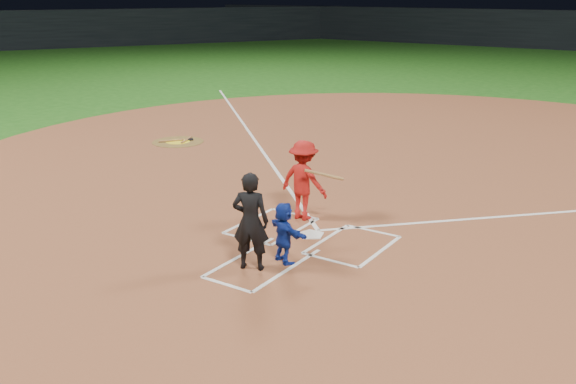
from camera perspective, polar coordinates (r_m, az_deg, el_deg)
The scene contains 13 objects.
ground at distance 13.31m, azimuth 2.03°, elevation -3.88°, with size 120.00×120.00×0.00m, color #1B5314.
home_plate_dirt at distance 18.45m, azimuth 11.78°, elevation 1.93°, with size 28.00×28.00×0.01m, color brown.
stadium_wall_left at distance 59.59m, azimuth -21.72°, elevation 13.26°, with size 1.20×60.00×3.20m, color black.
home_plate at distance 13.31m, azimuth 2.03°, elevation -3.80°, with size 0.60×0.60×0.02m, color white.
on_deck_circle at distance 21.71m, azimuth -9.76°, elevation 4.42°, with size 1.70×1.70×0.01m, color brown.
on_deck_logo at distance 21.71m, azimuth -9.76°, elevation 4.44°, with size 0.80×0.80×0.00m, color yellow.
on_deck_bat_a at distance 21.78m, azimuth -9.02°, elevation 4.60°, with size 0.06×0.06×0.84m, color #A76A3D.
on_deck_bat_b at distance 21.76m, azimuth -10.33°, elevation 4.52°, with size 0.06×0.06×0.84m, color brown.
bat_weight_donut at distance 21.86m, azimuth -8.66°, elevation 4.65°, with size 0.19×0.19×0.05m, color black.
catcher at distance 11.82m, azimuth -0.35°, elevation -3.62°, with size 1.08×0.34×1.16m, color #122C9A.
umpire at distance 11.46m, azimuth -3.35°, elevation -2.61°, with size 0.66×0.43×1.82m, color black.
chalk_markings at distance 17.81m, azimuth 10.92°, elevation 1.45°, with size 28.35×17.32×0.01m.
batter_at_plate at distance 13.98m, azimuth 1.40°, elevation 1.06°, with size 1.53×0.80×1.76m.
Camera 1 is at (6.40, -10.61, 4.88)m, focal length 40.00 mm.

